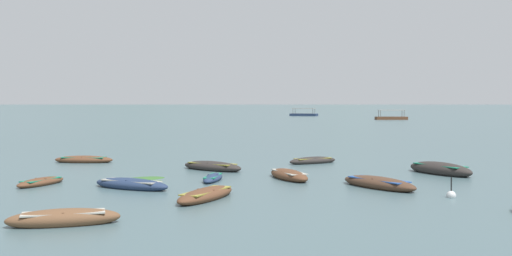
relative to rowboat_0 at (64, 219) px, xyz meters
The scene contains 19 objects.
ground_plane 1489.97m from the rowboat_0, 89.83° to the left, with size 6000.00×6000.00×0.00m, color #476066.
mountain_1 2430.69m from the rowboat_0, 103.66° to the left, with size 1444.71×1444.71×337.44m, color #4C5B56.
mountain_2 2235.67m from the rowboat_0, 83.25° to the left, with size 624.60×624.60×219.66m, color slate.
rowboat_0 is the anchor object (origin of this frame).
rowboat_1 14.66m from the rowboat_0, 56.72° to the left, with size 2.77×4.23×0.66m.
rowboat_2 10.60m from the rowboat_0, 116.29° to the left, with size 2.02×3.34×0.46m.
rowboat_3 8.44m from the rowboat_0, 88.37° to the left, with size 4.45×2.98×0.64m.
rowboat_4 21.47m from the rowboat_0, 106.68° to the left, with size 4.17×1.45×0.60m.
rowboat_5 12.17m from the rowboat_0, 71.20° to the left, with size 1.13×3.29×0.42m.
rowboat_6 22.74m from the rowboat_0, 64.22° to the left, with size 3.76×2.84×0.58m.
rowboat_9 15.41m from the rowboat_0, 36.29° to the left, with size 3.89×4.50×0.69m.
rowboat_10 16.67m from the rowboat_0, 78.36° to the left, with size 4.50×3.69×0.69m.
rowboat_12 6.91m from the rowboat_0, 51.72° to the left, with size 2.80×4.47×0.62m.
rowboat_13 22.54m from the rowboat_0, 40.97° to the left, with size 3.69×4.66×0.88m.
ferry_0 159.03m from the rowboat_0, 84.24° to the left, with size 8.83×5.75×2.54m.
ferry_1 126.41m from the rowboat_0, 73.81° to the left, with size 7.74×2.93×2.54m.
mooring_buoy 16.38m from the rowboat_0, 22.57° to the left, with size 0.42×0.42×1.02m.
weed_patch_1 12.09m from the rowboat_0, 89.77° to the left, with size 2.34×1.36×0.14m, color #38662D.
weed_patch_2 10.09m from the rowboat_0, 89.92° to the left, with size 3.41×1.16×0.14m, color #2D5628.
Camera 1 is at (2.77, -9.61, 4.24)m, focal length 40.78 mm.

